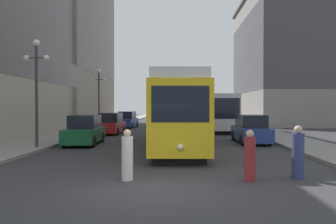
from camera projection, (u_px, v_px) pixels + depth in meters
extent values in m
plane|color=#303033|center=(157.00, 189.00, 9.78)|extent=(200.00, 200.00, 0.00)
cube|color=gray|center=(118.00, 122.00, 50.02)|extent=(3.24, 120.00, 0.15)
cube|color=gray|center=(232.00, 123.00, 49.49)|extent=(3.24, 120.00, 0.15)
cube|color=black|center=(175.00, 143.00, 20.68)|extent=(2.74, 13.85, 0.35)
cube|color=gold|center=(175.00, 114.00, 20.65)|extent=(3.18, 15.06, 3.10)
cube|color=black|center=(175.00, 102.00, 20.64)|extent=(3.18, 14.47, 1.08)
cube|color=silver|center=(175.00, 85.00, 20.63)|extent=(2.96, 14.76, 0.44)
cube|color=black|center=(180.00, 104.00, 13.18)|extent=(2.21, 0.17, 1.40)
sphere|color=#F2EACC|center=(180.00, 147.00, 13.13)|extent=(0.24, 0.24, 0.24)
cube|color=black|center=(216.00, 129.00, 33.83)|extent=(2.45, 10.44, 0.35)
cube|color=#B7B7BA|center=(216.00, 111.00, 33.81)|extent=(2.86, 11.35, 3.10)
cube|color=black|center=(216.00, 106.00, 33.80)|extent=(2.88, 10.90, 1.30)
cube|color=black|center=(226.00, 108.00, 28.18)|extent=(2.31, 0.14, 1.71)
cylinder|color=black|center=(116.00, 125.00, 37.47)|extent=(0.21, 0.65, 0.64)
cylinder|color=black|center=(122.00, 124.00, 40.49)|extent=(0.21, 0.65, 0.64)
cylinder|color=black|center=(132.00, 126.00, 37.33)|extent=(0.21, 0.65, 0.64)
cylinder|color=black|center=(137.00, 124.00, 40.35)|extent=(0.21, 0.65, 0.64)
cube|color=navy|center=(127.00, 122.00, 38.90)|extent=(2.04, 4.97, 0.84)
cube|color=black|center=(127.00, 115.00, 39.01)|extent=(1.72, 2.77, 0.80)
cylinder|color=black|center=(97.00, 131.00, 28.39)|extent=(0.20, 0.65, 0.64)
cylinder|color=black|center=(105.00, 129.00, 31.02)|extent=(0.20, 0.65, 0.64)
cylinder|color=black|center=(117.00, 131.00, 28.28)|extent=(0.20, 0.65, 0.64)
cylinder|color=black|center=(124.00, 129.00, 30.90)|extent=(0.20, 0.65, 0.64)
cube|color=maroon|center=(111.00, 127.00, 29.64)|extent=(1.95, 4.31, 0.84)
cube|color=black|center=(111.00, 118.00, 29.74)|extent=(1.66, 2.39, 0.80)
cylinder|color=black|center=(258.00, 136.00, 23.98)|extent=(0.18, 0.64, 0.64)
cylinder|color=black|center=(270.00, 140.00, 20.92)|extent=(0.18, 0.64, 0.64)
cylinder|color=black|center=(234.00, 136.00, 24.03)|extent=(0.18, 0.64, 0.64)
cylinder|color=black|center=(242.00, 140.00, 20.97)|extent=(0.18, 0.64, 0.64)
cube|color=navy|center=(250.00, 134.00, 22.47)|extent=(1.81, 4.94, 0.84)
cube|color=black|center=(251.00, 121.00, 22.34)|extent=(1.59, 2.72, 0.80)
cylinder|color=black|center=(64.00, 142.00, 19.99)|extent=(0.21, 0.65, 0.64)
cylinder|color=black|center=(77.00, 137.00, 22.89)|extent=(0.21, 0.65, 0.64)
cylinder|color=black|center=(94.00, 142.00, 20.02)|extent=(0.21, 0.65, 0.64)
cylinder|color=black|center=(102.00, 137.00, 22.92)|extent=(0.21, 0.65, 0.64)
cube|color=#14512D|center=(85.00, 135.00, 21.45)|extent=(2.04, 4.77, 0.84)
cube|color=black|center=(85.00, 122.00, 21.56)|extent=(1.71, 2.65, 0.80)
cylinder|color=beige|center=(127.00, 158.00, 10.98)|extent=(0.36, 0.36, 1.39)
sphere|color=tan|center=(127.00, 133.00, 10.97)|extent=(0.25, 0.25, 0.25)
cylinder|color=maroon|center=(250.00, 159.00, 10.82)|extent=(0.36, 0.36, 1.38)
sphere|color=tan|center=(250.00, 134.00, 10.81)|extent=(0.25, 0.25, 0.25)
cylinder|color=navy|center=(298.00, 156.00, 11.21)|extent=(0.39, 0.39, 1.48)
sphere|color=tan|center=(298.00, 130.00, 11.20)|extent=(0.26, 0.26, 0.26)
cylinder|color=#333338|center=(37.00, 96.00, 18.82)|extent=(0.16, 0.16, 5.51)
sphere|color=white|center=(36.00, 43.00, 18.78)|extent=(0.36, 0.36, 0.36)
sphere|color=white|center=(26.00, 58.00, 18.81)|extent=(0.31, 0.31, 0.31)
sphere|color=white|center=(46.00, 58.00, 18.78)|extent=(0.31, 0.31, 0.31)
cube|color=#333338|center=(36.00, 58.00, 18.79)|extent=(1.10, 0.06, 0.06)
cylinder|color=#333338|center=(99.00, 101.00, 33.46)|extent=(0.16, 0.16, 5.48)
sphere|color=white|center=(99.00, 71.00, 33.42)|extent=(0.36, 0.36, 0.36)
sphere|color=white|center=(93.00, 80.00, 33.45)|extent=(0.31, 0.31, 0.31)
sphere|color=white|center=(105.00, 80.00, 33.41)|extent=(0.31, 0.31, 0.31)
cube|color=#333338|center=(99.00, 80.00, 33.43)|extent=(1.10, 0.06, 0.06)
cube|color=gray|center=(39.00, 23.00, 44.11)|extent=(14.86, 22.69, 26.01)
cube|color=#494440|center=(39.00, 13.00, 44.09)|extent=(14.90, 22.73, 15.61)
cube|color=gray|center=(282.00, 62.00, 47.67)|extent=(10.09, 20.54, 17.19)
cube|color=#423F43|center=(282.00, 55.00, 47.65)|extent=(10.13, 20.58, 10.31)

